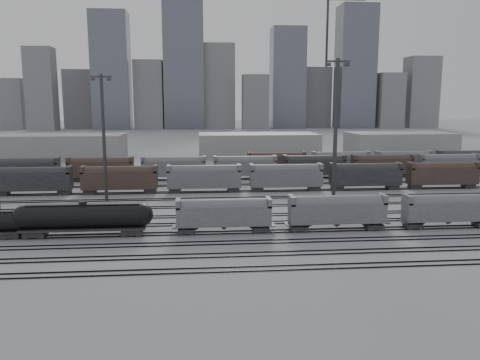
{
  "coord_description": "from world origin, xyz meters",
  "views": [
    {
      "loc": [
        -9.91,
        -62.87,
        18.05
      ],
      "look_at": [
        -2.45,
        22.49,
        4.0
      ],
      "focal_mm": 35.0,
      "sensor_mm": 36.0,
      "label": 1
    }
  ],
  "objects": [
    {
      "name": "light_mast_c",
      "position": [
        12.24,
        11.8,
        13.35
      ],
      "size": [
        4.03,
        0.64,
        25.16
      ],
      "color": "#333336",
      "rests_on": "ground"
    },
    {
      "name": "skyline",
      "position": [
        10.84,
        280.0,
        34.73
      ],
      "size": [
        316.0,
        22.4,
        95.0
      ],
      "color": "gray",
      "rests_on": "ground"
    },
    {
      "name": "ground",
      "position": [
        0.0,
        0.0,
        0.0
      ],
      "size": [
        900.0,
        900.0,
        0.0
      ],
      "primitive_type": "plane",
      "color": "#B2B2B7",
      "rests_on": "ground"
    },
    {
      "name": "crane_right",
      "position": [
        91.26,
        305.0,
        57.39
      ],
      "size": [
        42.0,
        1.8,
        100.0
      ],
      "color": "#333336",
      "rests_on": "ground"
    },
    {
      "name": "warehouse_left",
      "position": [
        -60.0,
        95.0,
        4.0
      ],
      "size": [
        50.0,
        18.0,
        8.0
      ],
      "primitive_type": "cube",
      "color": "gray",
      "rests_on": "ground"
    },
    {
      "name": "tracks",
      "position": [
        0.0,
        17.5,
        0.08
      ],
      "size": [
        220.0,
        71.5,
        0.16
      ],
      "color": "black",
      "rests_on": "ground"
    },
    {
      "name": "bg_string_mid",
      "position": [
        18.0,
        48.0,
        2.8
      ],
      "size": [
        151.0,
        3.0,
        5.6
      ],
      "color": "black",
      "rests_on": "ground"
    },
    {
      "name": "hopper_car_b",
      "position": [
        9.65,
        1.0,
        3.08
      ],
      "size": [
        13.92,
        2.77,
        4.98
      ],
      "color": "black",
      "rests_on": "ground"
    },
    {
      "name": "light_mast_b",
      "position": [
        -27.27,
        24.43,
        12.33
      ],
      "size": [
        3.72,
        0.6,
        23.25
      ],
      "color": "#333336",
      "rests_on": "ground"
    },
    {
      "name": "hopper_car_c",
      "position": [
        26.39,
        1.0,
        2.97
      ],
      "size": [
        13.42,
        2.67,
        4.8
      ],
      "color": "black",
      "rests_on": "ground"
    },
    {
      "name": "warehouse_mid",
      "position": [
        10.0,
        95.0,
        4.0
      ],
      "size": [
        40.0,
        18.0,
        8.0
      ],
      "primitive_type": "cube",
      "color": "gray",
      "rests_on": "ground"
    },
    {
      "name": "hopper_car_a",
      "position": [
        -6.61,
        1.0,
        2.94
      ],
      "size": [
        13.31,
        2.65,
        4.76
      ],
      "color": "black",
      "rests_on": "ground"
    },
    {
      "name": "bg_string_far",
      "position": [
        35.5,
        56.0,
        2.8
      ],
      "size": [
        66.0,
        3.0,
        5.6
      ],
      "color": "#4A372F",
      "rests_on": "ground"
    },
    {
      "name": "tank_car_b",
      "position": [
        -25.84,
        1.0,
        2.7
      ],
      "size": [
        18.86,
        3.14,
        4.66
      ],
      "color": "black",
      "rests_on": "ground"
    },
    {
      "name": "warehouse_right",
      "position": [
        60.0,
        95.0,
        4.0
      ],
      "size": [
        35.0,
        18.0,
        8.0
      ],
      "primitive_type": "cube",
      "color": "gray",
      "rests_on": "ground"
    },
    {
      "name": "bg_string_near",
      "position": [
        8.0,
        32.0,
        2.8
      ],
      "size": [
        151.0,
        3.0,
        5.6
      ],
      "color": "slate",
      "rests_on": "ground"
    },
    {
      "name": "crane_left",
      "position": [
        -28.74,
        305.0,
        57.39
      ],
      "size": [
        42.0,
        1.8,
        100.0
      ],
      "color": "#333336",
      "rests_on": "ground"
    }
  ]
}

